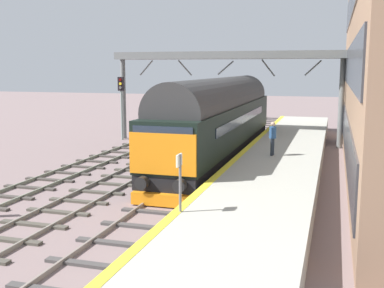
# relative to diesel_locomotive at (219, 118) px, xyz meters

# --- Properties ---
(ground_plane) EXTENTS (140.00, 140.00, 0.00)m
(ground_plane) POSITION_rel_diesel_locomotive_xyz_m (-0.00, -5.22, -2.48)
(ground_plane) COLOR slate
(ground_plane) RESTS_ON ground
(track_main) EXTENTS (2.50, 60.00, 0.15)m
(track_main) POSITION_rel_diesel_locomotive_xyz_m (-0.00, -5.22, -2.43)
(track_main) COLOR gray
(track_main) RESTS_ON ground
(track_adjacent_west) EXTENTS (2.50, 60.00, 0.15)m
(track_adjacent_west) POSITION_rel_diesel_locomotive_xyz_m (-3.35, -5.22, -2.43)
(track_adjacent_west) COLOR slate
(track_adjacent_west) RESTS_ON ground
(track_adjacent_far_west) EXTENTS (2.50, 60.00, 0.15)m
(track_adjacent_far_west) POSITION_rel_diesel_locomotive_xyz_m (-6.51, -5.22, -2.43)
(track_adjacent_far_west) COLOR gray
(track_adjacent_far_west) RESTS_ON ground
(station_platform) EXTENTS (4.00, 44.00, 1.01)m
(station_platform) POSITION_rel_diesel_locomotive_xyz_m (3.60, -5.22, -1.98)
(station_platform) COLOR #ACACA0
(station_platform) RESTS_ON ground
(diesel_locomotive) EXTENTS (2.74, 18.75, 4.68)m
(diesel_locomotive) POSITION_rel_diesel_locomotive_xyz_m (0.00, 0.00, 0.00)
(diesel_locomotive) COLOR black
(diesel_locomotive) RESTS_ON ground
(signal_post_mid) EXTENTS (0.44, 0.22, 4.57)m
(signal_post_mid) POSITION_rel_diesel_locomotive_xyz_m (-8.73, 6.02, 0.45)
(signal_post_mid) COLOR gray
(signal_post_mid) RESTS_ON ground
(platform_number_sign) EXTENTS (0.10, 0.44, 1.73)m
(platform_number_sign) POSITION_rel_diesel_locomotive_xyz_m (1.85, -12.72, -0.32)
(platform_number_sign) COLOR slate
(platform_number_sign) RESTS_ON station_platform
(waiting_passenger) EXTENTS (0.39, 0.51, 1.64)m
(waiting_passenger) POSITION_rel_diesel_locomotive_xyz_m (3.29, -2.69, -0.49)
(waiting_passenger) COLOR #252D38
(waiting_passenger) RESTS_ON station_platform
(overhead_footbridge) EXTENTS (15.80, 2.00, 6.31)m
(overhead_footbridge) POSITION_rel_diesel_locomotive_xyz_m (-1.20, 6.76, 3.30)
(overhead_footbridge) COLOR slate
(overhead_footbridge) RESTS_ON ground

